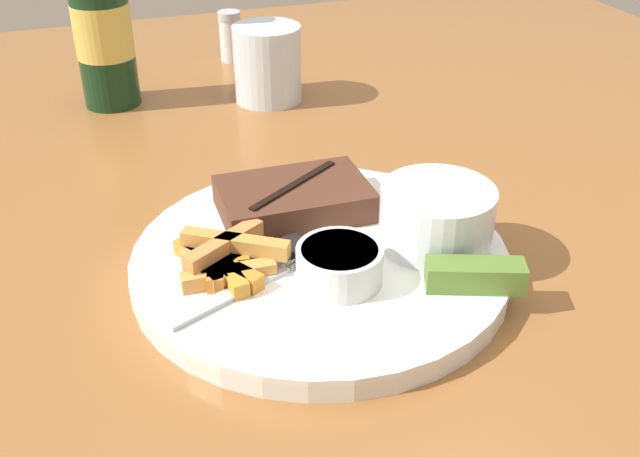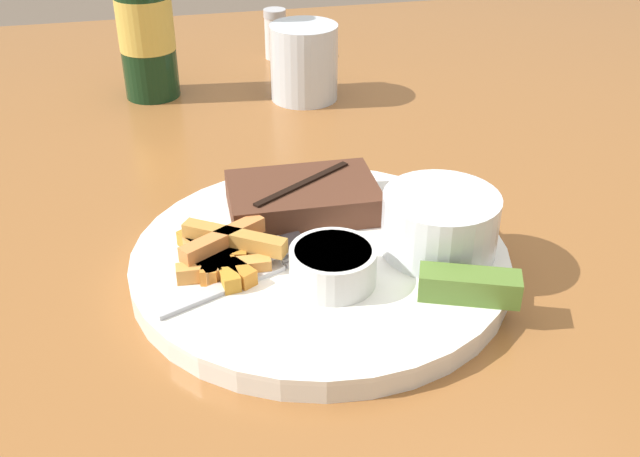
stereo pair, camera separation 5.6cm
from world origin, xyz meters
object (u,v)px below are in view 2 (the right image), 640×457
steak_portion (306,197)px  knife_utensil (284,232)px  beer_bottle (145,20)px  dinner_plate (320,261)px  fork_utensil (235,283)px  drinking_glass (304,62)px  coleslaw_cup (440,220)px  dipping_sauce_cup (336,264)px  salt_shaker (275,34)px  pickle_spear (469,286)px

steak_portion → knife_utensil: steak_portion is taller
knife_utensil → beer_bottle: size_ratio=0.66×
dinner_plate → fork_utensil: (-0.07, -0.03, 0.01)m
knife_utensil → beer_bottle: (-0.09, 0.37, 0.07)m
knife_utensil → drinking_glass: size_ratio=1.91×
coleslaw_cup → dipping_sauce_cup: 0.09m
coleslaw_cup → fork_utensil: (-0.16, -0.01, -0.02)m
dipping_sauce_cup → drinking_glass: (0.06, 0.40, 0.01)m
dinner_plate → fork_utensil: fork_utensil is taller
salt_shaker → coleslaw_cup: bearing=-86.4°
dinner_plate → coleslaw_cup: 0.10m
coleslaw_cup → knife_utensil: (-0.11, 0.05, -0.02)m
fork_utensil → knife_utensil: bearing=28.0°
dinner_plate → drinking_glass: bearing=80.1°
dinner_plate → steak_portion: bearing=87.8°
drinking_glass → salt_shaker: (-0.01, 0.15, -0.01)m
coleslaw_cup → knife_utensil: size_ratio=0.53×
dipping_sauce_cup → salt_shaker: 0.55m
pickle_spear → drinking_glass: (-0.02, 0.44, 0.02)m
pickle_spear → knife_utensil: 0.15m
dinner_plate → drinking_glass: drinking_glass is taller
coleslaw_cup → drinking_glass: 0.37m
fork_utensil → beer_bottle: 0.44m
dipping_sauce_cup → beer_bottle: bearing=104.3°
coleslaw_cup → dinner_plate: bearing=168.8°
pickle_spear → salt_shaker: salt_shaker is taller
salt_shaker → knife_utensil: bearing=-99.2°
coleslaw_cup → beer_bottle: beer_bottle is taller
beer_bottle → salt_shaker: (0.17, 0.10, -0.06)m
coleslaw_cup → dipping_sauce_cup: bearing=-164.7°
fork_utensil → salt_shaker: salt_shaker is taller
knife_utensil → beer_bottle: 0.39m
drinking_glass → salt_shaker: size_ratio=1.33×
knife_utensil → drinking_glass: 0.34m
salt_shaker → beer_bottle: bearing=-148.0°
drinking_glass → beer_bottle: bearing=164.6°
fork_utensil → drinking_glass: size_ratio=1.47×
dinner_plate → drinking_glass: 0.36m
pickle_spear → salt_shaker: bearing=93.1°
dinner_plate → drinking_glass: (0.06, 0.36, 0.03)m
knife_utensil → fork_utensil: bearing=129.9°
steak_portion → beer_bottle: (-0.11, 0.34, 0.06)m
steak_portion → drinking_glass: (0.06, 0.29, 0.01)m
knife_utensil → salt_shaker: (0.08, 0.48, 0.01)m
fork_utensil → beer_bottle: beer_bottle is taller
dinner_plate → pickle_spear: size_ratio=3.96×
dipping_sauce_cup → salt_shaker: bearing=84.5°
coleslaw_cup → beer_bottle: (-0.20, 0.42, 0.05)m
dinner_plate → pickle_spear: pickle_spear is taller
coleslaw_cup → pickle_spear: 0.06m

